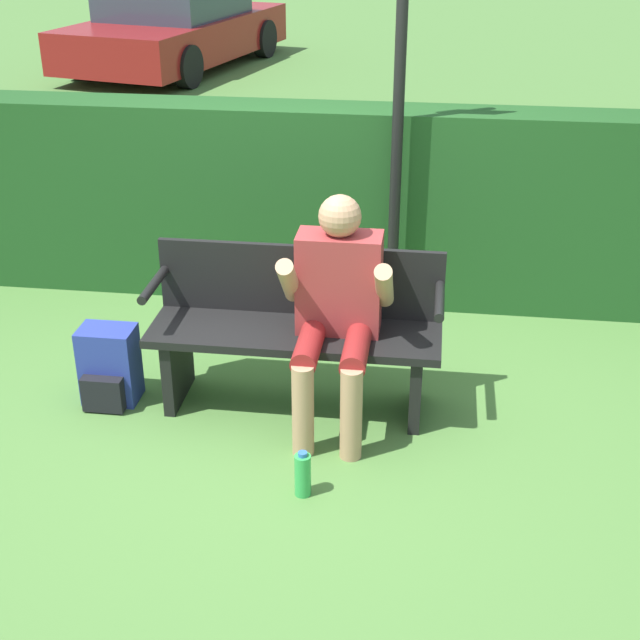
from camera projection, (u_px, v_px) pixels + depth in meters
ground_plane at (296, 405)px, 4.92m from camera, size 40.00×40.00×0.00m
hedge_back at (330, 204)px, 5.96m from camera, size 12.00×0.39×1.31m
park_bench at (296, 328)px, 4.77m from camera, size 1.55×0.46×0.86m
person_seated at (337, 302)px, 4.53m from camera, size 0.57×0.65×1.21m
backpack at (109, 367)px, 4.88m from camera, size 0.30×0.28×0.43m
water_bottle at (303, 474)px, 4.16m from camera, size 0.08×0.08×0.24m
signpost at (399, 98)px, 5.29m from camera, size 0.36×0.09×2.52m
parked_car at (176, 29)px, 13.48m from camera, size 2.77×4.46×1.19m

